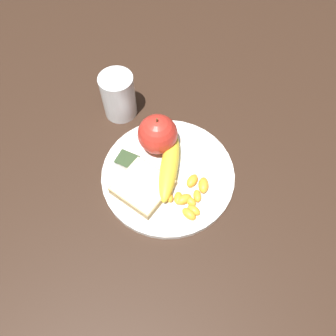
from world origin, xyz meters
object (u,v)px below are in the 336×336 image
Objects in this scene: banana at (169,164)px; fork at (170,170)px; juice_glass at (119,97)px; jam_packet at (128,162)px; apple at (158,134)px; plate at (168,174)px; bread_slice at (143,187)px.

fork is (-0.00, 0.00, -0.02)m from banana.
juice_glass is 2.47× the size of jam_packet.
banana is (-0.17, 0.10, -0.02)m from juice_glass.
plate is at bearing 132.78° from apple.
bread_slice is at bearing 145.54° from jam_packet.
juice_glass reaches higher than bread_slice.
bread_slice is 0.07m from jam_packet.
juice_glass is (0.17, -0.11, 0.04)m from plate.
juice_glass reaches higher than fork.
apple is at bearing -42.90° from banana.
fork is (-0.05, 0.05, -0.04)m from apple.
bread_slice is at bearing 22.23° from fork.
apple is at bearing 155.41° from juice_glass.
bread_slice reaches higher than plate.
bread_slice is 2.65× the size of jam_packet.
apple is 0.55× the size of banana.
juice_glass is 0.93× the size of bread_slice.
jam_packet is at bearing 11.67° from plate.
fork reaches higher than plate.
juice_glass is 1.15× the size of apple.
juice_glass reaches higher than apple.
jam_packet reaches higher than plate.
banana reaches higher than fork.
banana is 1.13× the size of fork.
jam_packet is (0.08, 0.02, 0.01)m from plate.
fork is 0.09m from jam_packet.
apple reaches higher than banana.
juice_glass is at bearing -48.77° from bread_slice.
plate is 2.59× the size of juice_glass.
jam_packet is at bearing -34.46° from bread_slice.
juice_glass reaches higher than plate.
plate is 6.38× the size of jam_packet.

